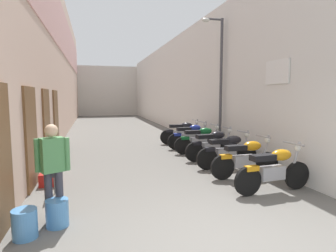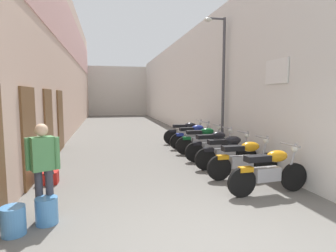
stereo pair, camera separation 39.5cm
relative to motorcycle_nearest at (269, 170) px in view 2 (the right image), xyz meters
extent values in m
plane|color=#66635E|center=(-1.99, 9.23, -0.50)|extent=(41.92, 41.92, 0.00)
cube|color=beige|center=(-5.12, 11.23, 3.14)|extent=(0.40, 25.92, 7.29)
cube|color=brown|center=(-4.90, 1.67, 0.60)|extent=(0.06, 1.10, 2.20)
cube|color=brown|center=(-4.90, 3.87, 0.60)|extent=(0.06, 1.10, 2.20)
cube|color=brown|center=(-4.90, 6.07, 0.60)|extent=(0.06, 1.10, 2.20)
cube|color=#DBA39E|center=(-4.91, 11.23, 4.75)|extent=(0.04, 25.92, 2.33)
cube|color=silver|center=(1.14, 11.23, 2.12)|extent=(0.40, 25.92, 5.24)
cube|color=white|center=(0.91, 1.27, 2.10)|extent=(0.04, 0.90, 0.60)
cube|color=beige|center=(-1.99, 25.19, 1.98)|extent=(8.86, 2.00, 4.97)
cylinder|color=black|center=(0.61, 0.05, -0.20)|extent=(0.60, 0.13, 0.60)
cylinder|color=black|center=(-0.63, -0.05, -0.20)|extent=(0.60, 0.13, 0.60)
cube|color=#9E9EA3|center=(-0.06, 0.00, -0.08)|extent=(0.57, 0.24, 0.28)
ellipsoid|color=orange|center=(0.17, 0.01, 0.28)|extent=(0.50, 0.30, 0.24)
cube|color=black|center=(-0.29, -0.02, 0.26)|extent=(0.54, 0.26, 0.12)
cylinder|color=#9E9EA3|center=(0.54, 0.04, 0.15)|extent=(0.25, 0.08, 0.77)
cylinder|color=#9E9EA3|center=(0.47, 0.04, 0.50)|extent=(0.08, 0.58, 0.04)
sphere|color=silver|center=(0.59, 0.05, 0.40)|extent=(0.14, 0.14, 0.14)
cube|color=orange|center=(-0.55, -0.05, 0.06)|extent=(0.29, 0.16, 0.10)
cylinder|color=black|center=(0.61, 1.12, -0.20)|extent=(0.60, 0.10, 0.60)
cylinder|color=black|center=(-0.63, 1.08, -0.20)|extent=(0.60, 0.10, 0.60)
cube|color=#9E9EA3|center=(-0.06, 1.10, -0.08)|extent=(0.57, 0.22, 0.28)
ellipsoid|color=orange|center=(0.17, 1.11, 0.28)|extent=(0.49, 0.28, 0.24)
cube|color=black|center=(-0.29, 1.09, 0.26)|extent=(0.53, 0.24, 0.12)
cylinder|color=#9E9EA3|center=(0.54, 1.12, 0.15)|extent=(0.25, 0.07, 0.77)
cylinder|color=#9E9EA3|center=(0.47, 1.12, 0.50)|extent=(0.05, 0.58, 0.04)
sphere|color=silver|center=(0.59, 1.12, 0.40)|extent=(0.14, 0.14, 0.14)
cube|color=orange|center=(-0.55, 1.09, 0.06)|extent=(0.28, 0.15, 0.10)
cylinder|color=black|center=(0.61, 2.09, -0.20)|extent=(0.60, 0.11, 0.60)
cylinder|color=black|center=(-0.63, 2.03, -0.20)|extent=(0.60, 0.11, 0.60)
cube|color=#9E9EA3|center=(-0.06, 2.05, -0.08)|extent=(0.57, 0.23, 0.28)
ellipsoid|color=black|center=(0.17, 2.07, 0.28)|extent=(0.49, 0.28, 0.24)
cube|color=black|center=(-0.29, 2.04, 0.26)|extent=(0.53, 0.25, 0.12)
cylinder|color=#9E9EA3|center=(0.54, 2.08, 0.15)|extent=(0.25, 0.07, 0.77)
cylinder|color=#9E9EA3|center=(0.47, 2.08, 0.50)|extent=(0.06, 0.58, 0.04)
sphere|color=silver|center=(0.59, 2.09, 0.40)|extent=(0.14, 0.14, 0.14)
cube|color=black|center=(-0.55, 2.03, 0.06)|extent=(0.29, 0.15, 0.10)
cylinder|color=black|center=(0.61, 3.13, -0.20)|extent=(0.61, 0.14, 0.60)
cylinder|color=black|center=(-0.63, 3.00, -0.20)|extent=(0.61, 0.14, 0.60)
cube|color=#9E9EA3|center=(-0.06, 3.06, -0.08)|extent=(0.58, 0.26, 0.28)
ellipsoid|color=black|center=(0.17, 3.08, 0.28)|extent=(0.50, 0.31, 0.24)
cube|color=black|center=(-0.29, 3.03, 0.26)|extent=(0.54, 0.27, 0.12)
cylinder|color=#9E9EA3|center=(0.54, 3.12, 0.15)|extent=(0.25, 0.08, 0.77)
cylinder|color=#9E9EA3|center=(0.47, 3.11, 0.50)|extent=(0.09, 0.58, 0.04)
sphere|color=silver|center=(0.59, 3.12, 0.40)|extent=(0.14, 0.14, 0.14)
cube|color=black|center=(-0.55, 3.01, 0.06)|extent=(0.29, 0.17, 0.10)
cylinder|color=black|center=(0.61, 4.05, -0.20)|extent=(0.60, 0.11, 0.60)
cylinder|color=black|center=(-0.63, 4.12, -0.20)|extent=(0.60, 0.11, 0.60)
cube|color=#9E9EA3|center=(-0.06, 4.09, -0.08)|extent=(0.57, 0.23, 0.28)
ellipsoid|color=#0F5123|center=(0.17, 4.08, 0.28)|extent=(0.49, 0.29, 0.24)
cube|color=black|center=(-0.29, 4.10, 0.26)|extent=(0.53, 0.25, 0.12)
cylinder|color=#9E9EA3|center=(0.54, 4.05, 0.15)|extent=(0.25, 0.07, 0.77)
cylinder|color=#9E9EA3|center=(0.47, 4.06, 0.50)|extent=(0.07, 0.58, 0.04)
sphere|color=silver|center=(0.59, 4.05, 0.40)|extent=(0.14, 0.14, 0.14)
cube|color=#0F5123|center=(-0.55, 4.12, 0.06)|extent=(0.29, 0.16, 0.10)
cylinder|color=black|center=(0.61, 5.12, -0.20)|extent=(0.60, 0.13, 0.60)
cylinder|color=black|center=(-0.63, 5.02, -0.20)|extent=(0.60, 0.13, 0.60)
cube|color=#9E9EA3|center=(-0.06, 5.07, -0.08)|extent=(0.57, 0.24, 0.28)
ellipsoid|color=navy|center=(0.17, 5.09, 0.28)|extent=(0.50, 0.30, 0.24)
cube|color=black|center=(-0.29, 5.05, 0.26)|extent=(0.54, 0.26, 0.12)
cylinder|color=#9E9EA3|center=(0.54, 5.12, 0.15)|extent=(0.25, 0.08, 0.77)
cylinder|color=#9E9EA3|center=(0.47, 5.11, 0.50)|extent=(0.08, 0.58, 0.04)
sphere|color=silver|center=(0.59, 5.12, 0.40)|extent=(0.14, 0.14, 0.14)
cube|color=navy|center=(-0.55, 5.03, 0.06)|extent=(0.29, 0.16, 0.10)
cylinder|color=black|center=(0.61, 6.01, -0.20)|extent=(0.61, 0.15, 0.60)
cylinder|color=black|center=(-0.63, 6.16, -0.20)|extent=(0.61, 0.15, 0.60)
cube|color=#9E9EA3|center=(-0.06, 6.09, -0.08)|extent=(0.58, 0.26, 0.28)
ellipsoid|color=black|center=(0.17, 6.07, 0.28)|extent=(0.51, 0.31, 0.24)
cube|color=black|center=(-0.29, 6.12, 0.26)|extent=(0.54, 0.28, 0.12)
cylinder|color=#9E9EA3|center=(0.54, 6.02, 0.15)|extent=(0.25, 0.09, 0.77)
cylinder|color=#9E9EA3|center=(0.47, 6.03, 0.50)|extent=(0.10, 0.58, 0.04)
sphere|color=silver|center=(0.59, 6.02, 0.40)|extent=(0.14, 0.14, 0.14)
cube|color=black|center=(-0.55, 6.15, 0.06)|extent=(0.29, 0.17, 0.10)
cylinder|color=#383842|center=(-4.30, -0.29, -0.09)|extent=(0.12, 0.12, 0.82)
cylinder|color=#383842|center=(-4.14, -0.29, -0.09)|extent=(0.12, 0.12, 0.82)
cube|color=#4C8C51|center=(-4.22, -0.29, 0.59)|extent=(0.39, 0.33, 0.54)
sphere|color=#DBB28E|center=(-4.22, -0.29, 0.97)|extent=(0.20, 0.20, 0.20)
cylinder|color=#4C8C51|center=(-4.44, -0.29, 0.59)|extent=(0.08, 0.08, 0.52)
cylinder|color=#4C8C51|center=(-4.00, -0.29, 0.59)|extent=(0.08, 0.08, 0.52)
cylinder|color=#4C8CCC|center=(-4.57, -0.73, -0.29)|extent=(0.34, 0.34, 0.42)
cylinder|color=#4C8CCC|center=(-4.17, -0.46, -0.29)|extent=(0.34, 0.34, 0.42)
cube|color=red|center=(-4.56, 1.70, -0.36)|extent=(0.44, 0.32, 0.28)
cylinder|color=#4C4C4C|center=(-4.39, 1.01, -0.03)|extent=(0.02, 0.22, 0.93)
cone|color=#232328|center=(-4.39, 0.93, 0.18)|extent=(0.20, 0.31, 0.58)
cylinder|color=#47474C|center=(0.79, 4.21, 1.82)|extent=(0.10, 0.10, 4.64)
cylinder|color=#47474C|center=(0.49, 4.21, 4.09)|extent=(0.60, 0.07, 0.07)
ellipsoid|color=silver|center=(0.19, 4.21, 4.04)|extent=(0.28, 0.18, 0.14)
camera|label=1|loc=(-3.61, -4.90, 1.51)|focal=30.00mm
camera|label=2|loc=(-3.22, -5.00, 1.51)|focal=30.00mm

